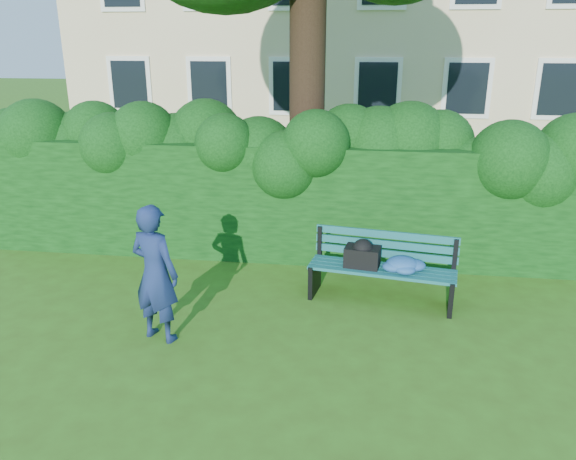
# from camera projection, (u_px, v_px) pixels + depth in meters

# --- Properties ---
(ground) EXTENTS (80.00, 80.00, 0.00)m
(ground) POSITION_uv_depth(u_px,v_px,m) (281.00, 317.00, 7.00)
(ground) COLOR #385A18
(ground) RESTS_ON ground
(hedge) EXTENTS (10.00, 1.00, 1.80)m
(hedge) POSITION_uv_depth(u_px,v_px,m) (302.00, 200.00, 8.77)
(hedge) COLOR black
(hedge) RESTS_ON ground
(park_bench) EXTENTS (1.95, 0.85, 0.89)m
(park_bench) POSITION_uv_depth(u_px,v_px,m) (382.00, 264.00, 7.30)
(park_bench) COLOR #0E4649
(park_bench) RESTS_ON ground
(man_reading) EXTENTS (0.68, 0.55, 1.61)m
(man_reading) POSITION_uv_depth(u_px,v_px,m) (155.00, 274.00, 6.27)
(man_reading) COLOR navy
(man_reading) RESTS_ON ground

